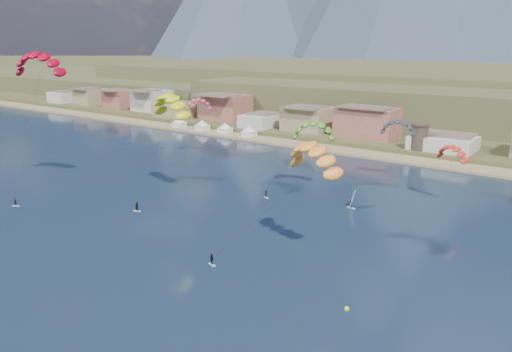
% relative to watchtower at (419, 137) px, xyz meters
% --- Properties ---
extents(ground, '(2400.00, 2400.00, 0.00)m').
position_rel_watchtower_xyz_m(ground, '(-5.00, -114.00, -6.37)').
color(ground, black).
rests_on(ground, ground).
extents(beach, '(2200.00, 12.00, 0.90)m').
position_rel_watchtower_xyz_m(beach, '(-5.00, -8.00, -6.12)').
color(beach, tan).
rests_on(beach, ground).
extents(town, '(400.00, 24.00, 12.00)m').
position_rel_watchtower_xyz_m(town, '(-45.00, 8.00, 1.63)').
color(town, silver).
rests_on(town, ground).
extents(watchtower, '(5.82, 5.82, 8.60)m').
position_rel_watchtower_xyz_m(watchtower, '(0.00, 0.00, 0.00)').
color(watchtower, '#47382D').
rests_on(watchtower, ground).
extents(beach_tents, '(43.40, 6.40, 5.00)m').
position_rel_watchtower_xyz_m(beach_tents, '(-81.25, -8.00, -2.66)').
color(beach_tents, white).
rests_on(beach_tents, ground).
extents(kitesurfer_red, '(14.34, 18.42, 35.99)m').
position_rel_watchtower_xyz_m(kitesurfer_red, '(-61.01, -93.52, 25.83)').
color(kitesurfer_red, silver).
rests_on(kitesurfer_red, ground).
extents(kitesurfer_yellow, '(14.16, 18.37, 27.25)m').
position_rel_watchtower_xyz_m(kitesurfer_yellow, '(-32.16, -78.66, 16.60)').
color(kitesurfer_yellow, silver).
rests_on(kitesurfer_yellow, ground).
extents(kitesurfer_orange, '(19.44, 18.79, 25.02)m').
position_rel_watchtower_xyz_m(kitesurfer_orange, '(13.36, -90.29, 12.45)').
color(kitesurfer_orange, silver).
rests_on(kitesurfer_orange, ground).
extents(kitesurfer_green, '(12.49, 16.83, 20.51)m').
position_rel_watchtower_xyz_m(kitesurfer_green, '(-7.62, -54.82, 9.61)').
color(kitesurfer_green, silver).
rests_on(kitesurfer_green, ground).
extents(distant_kite_pink, '(8.74, 7.88, 20.39)m').
position_rel_watchtower_xyz_m(distant_kite_pink, '(-56.20, -43.17, 11.29)').
color(distant_kite_pink, '#262626').
rests_on(distant_kite_pink, ground).
extents(distant_kite_dark, '(10.03, 6.88, 18.34)m').
position_rel_watchtower_xyz_m(distant_kite_dark, '(5.50, -33.36, 8.84)').
color(distant_kite_dark, '#262626').
rests_on(distant_kite_dark, ground).
extents(distant_kite_orange, '(8.95, 7.13, 15.68)m').
position_rel_watchtower_xyz_m(distant_kite_orange, '(23.23, -44.87, 6.21)').
color(distant_kite_orange, '#262626').
rests_on(distant_kite_orange, ground).
extents(windsurfer, '(2.42, 2.65, 4.11)m').
position_rel_watchtower_xyz_m(windsurfer, '(6.83, -61.62, -5.07)').
color(windsurfer, silver).
rests_on(windsurfer, ground).
extents(buoy, '(0.75, 0.75, 0.75)m').
position_rel_watchtower_xyz_m(buoy, '(27.11, -103.63, -6.24)').
color(buoy, yellow).
rests_on(buoy, ground).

